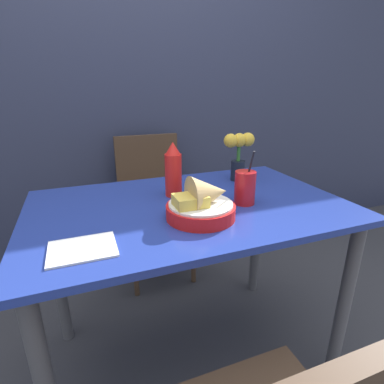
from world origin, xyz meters
TOP-DOWN VIEW (x-y plane):
  - ground_plane at (0.00, 0.00)m, footprint 12.00×12.00m
  - wall_window at (0.00, 1.03)m, footprint 7.00×0.06m
  - dining_table at (0.00, 0.00)m, footprint 1.17×0.74m
  - chair_far_window at (0.03, 0.79)m, footprint 0.40×0.40m
  - food_basket at (-0.00, -0.14)m, footprint 0.23×0.23m
  - ketchup_bottle at (-0.03, 0.11)m, footprint 0.07×0.07m
  - drink_cup at (0.19, -0.07)m, footprint 0.08×0.08m
  - flower_vase at (0.32, 0.20)m, footprint 0.15×0.06m
  - napkin at (-0.39, -0.21)m, footprint 0.18×0.14m

SIDE VIEW (x-z plane):
  - ground_plane at x=0.00m, z-range 0.00..0.00m
  - chair_far_window at x=0.03m, z-range 0.07..0.96m
  - dining_table at x=0.00m, z-range 0.27..1.02m
  - napkin at x=-0.39m, z-range 0.75..0.76m
  - food_basket at x=0.00m, z-range 0.73..0.88m
  - drink_cup at x=0.19m, z-range 0.71..0.91m
  - ketchup_bottle at x=-0.03m, z-range 0.75..0.97m
  - flower_vase at x=0.32m, z-range 0.78..1.00m
  - wall_window at x=0.00m, z-range 0.00..2.60m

